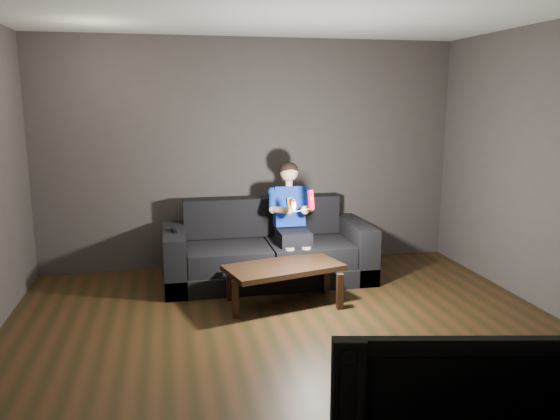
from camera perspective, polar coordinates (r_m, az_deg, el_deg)
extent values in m
plane|color=black|center=(4.52, 2.21, -14.57)|extent=(5.00, 5.00, 0.00)
cube|color=#393532|center=(6.55, -2.99, 5.85)|extent=(5.00, 0.04, 2.70)
cube|color=#393532|center=(1.86, 21.64, -9.17)|extent=(5.00, 0.04, 2.70)
cube|color=black|center=(6.15, -1.25, -6.43)|extent=(2.27, 0.98, 0.20)
cube|color=black|center=(5.93, -5.41, -4.97)|extent=(0.89, 0.69, 0.24)
cube|color=black|center=(6.09, 3.14, -4.50)|extent=(0.89, 0.69, 0.24)
cube|color=black|center=(6.37, -1.89, -0.62)|extent=(1.82, 0.23, 0.44)
cube|color=black|center=(6.00, -10.94, -4.99)|extent=(0.23, 0.98, 0.62)
cube|color=black|center=(6.35, 7.87, -3.97)|extent=(0.23, 0.98, 0.62)
cube|color=black|center=(5.97, 1.39, -2.85)|extent=(0.34, 0.42, 0.16)
cube|color=#163A9E|center=(6.12, 0.93, 0.40)|extent=(0.34, 0.24, 0.47)
cube|color=yellow|center=(6.02, 1.13, 0.85)|extent=(0.10, 0.10, 0.11)
cube|color=#C80600|center=(6.01, 1.14, 0.85)|extent=(0.07, 0.07, 0.07)
cylinder|color=#DEAB83|center=(6.08, 0.94, 2.78)|extent=(0.08, 0.08, 0.07)
sphere|color=#DEAB83|center=(6.06, 0.94, 3.98)|extent=(0.20, 0.20, 0.20)
ellipsoid|color=black|center=(6.07, 0.92, 4.20)|extent=(0.21, 0.21, 0.18)
cylinder|color=#163A9E|center=(5.99, -0.84, 0.98)|extent=(0.09, 0.25, 0.21)
cylinder|color=#163A9E|center=(6.08, 2.98, 1.12)|extent=(0.09, 0.25, 0.21)
cylinder|color=#DEAB83|center=(5.84, 0.08, 0.20)|extent=(0.16, 0.26, 0.12)
cylinder|color=#DEAB83|center=(5.91, 2.95, 0.32)|extent=(0.16, 0.26, 0.12)
sphere|color=#DEAB83|center=(5.76, 0.90, -0.08)|extent=(0.09, 0.09, 0.09)
sphere|color=#DEAB83|center=(5.80, 2.62, -0.01)|extent=(0.09, 0.09, 0.09)
cylinder|color=#DEAB83|center=(5.81, 1.02, -5.78)|extent=(0.10, 0.10, 0.38)
cylinder|color=#DEAB83|center=(5.85, 2.74, -5.66)|extent=(0.10, 0.10, 0.38)
cube|color=#ED001E|center=(5.54, 3.25, 1.08)|extent=(0.06, 0.08, 0.20)
cube|color=maroon|center=(5.51, 3.32, 1.61)|extent=(0.03, 0.02, 0.03)
cylinder|color=white|center=(5.52, 3.31, 0.90)|extent=(0.02, 0.01, 0.02)
ellipsoid|color=white|center=(5.51, 1.44, 0.51)|extent=(0.06, 0.09, 0.14)
cylinder|color=black|center=(5.47, 1.51, 0.96)|extent=(0.02, 0.01, 0.02)
cube|color=black|center=(5.87, -11.05, -2.09)|extent=(0.06, 0.16, 0.03)
cube|color=black|center=(5.91, -11.06, -1.84)|extent=(0.02, 0.02, 0.00)
cube|color=black|center=(5.35, 0.38, -6.04)|extent=(1.22, 0.82, 0.05)
cube|color=black|center=(5.12, -4.69, -9.27)|extent=(0.06, 0.06, 0.35)
cube|color=black|center=(5.33, 6.28, -8.46)|extent=(0.06, 0.06, 0.35)
cube|color=black|center=(5.55, -5.28, -7.63)|extent=(0.06, 0.06, 0.35)
cube|color=black|center=(5.74, 4.87, -6.97)|extent=(0.06, 0.06, 0.35)
imported|color=black|center=(2.29, 19.40, -18.55)|extent=(1.09, 0.35, 0.62)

